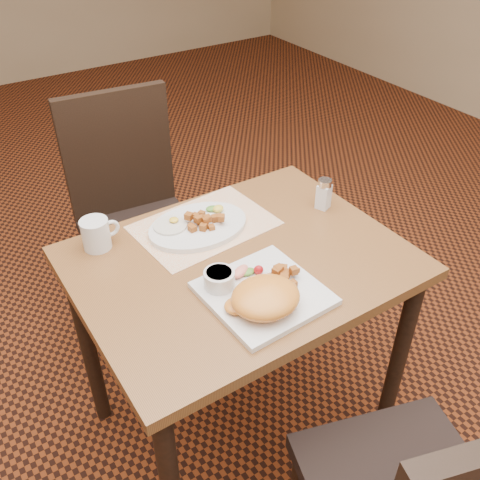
% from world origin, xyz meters
% --- Properties ---
extents(ground, '(8.00, 8.00, 0.00)m').
position_xyz_m(ground, '(0.00, 0.00, 0.00)').
color(ground, black).
rests_on(ground, ground).
extents(table, '(0.90, 0.70, 0.75)m').
position_xyz_m(table, '(0.00, 0.00, 0.64)').
color(table, brown).
rests_on(table, ground).
extents(chair_far, '(0.46, 0.47, 0.97)m').
position_xyz_m(chair_far, '(-0.03, 0.73, 0.54)').
color(chair_far, black).
rests_on(chair_far, ground).
extents(placemat, '(0.42, 0.31, 0.00)m').
position_xyz_m(placemat, '(-0.01, 0.19, 0.75)').
color(placemat, white).
rests_on(placemat, table).
extents(plate_square, '(0.29, 0.29, 0.02)m').
position_xyz_m(plate_square, '(-0.04, -0.16, 0.76)').
color(plate_square, silver).
rests_on(plate_square, table).
extents(plate_oval, '(0.31, 0.23, 0.02)m').
position_xyz_m(plate_oval, '(-0.03, 0.19, 0.76)').
color(plate_oval, silver).
rests_on(plate_oval, placemat).
extents(hollandaise_mound, '(0.18, 0.16, 0.06)m').
position_xyz_m(hollandaise_mound, '(-0.07, -0.21, 0.80)').
color(hollandaise_mound, orange).
rests_on(hollandaise_mound, plate_square).
extents(ramekin, '(0.08, 0.08, 0.04)m').
position_xyz_m(ramekin, '(-0.12, -0.08, 0.79)').
color(ramekin, silver).
rests_on(ramekin, plate_square).
extents(garnish_sq, '(0.09, 0.07, 0.03)m').
position_xyz_m(garnish_sq, '(-0.04, -0.08, 0.78)').
color(garnish_sq, '#387223').
rests_on(garnish_sq, plate_square).
extents(fried_egg, '(0.10, 0.10, 0.02)m').
position_xyz_m(fried_egg, '(-0.10, 0.22, 0.77)').
color(fried_egg, white).
rests_on(fried_egg, plate_oval).
extents(garnish_ov, '(0.06, 0.05, 0.02)m').
position_xyz_m(garnish_ov, '(0.05, 0.22, 0.78)').
color(garnish_ov, '#387223').
rests_on(garnish_ov, plate_oval).
extents(salt_shaker, '(0.05, 0.05, 0.10)m').
position_xyz_m(salt_shaker, '(0.36, 0.08, 0.80)').
color(salt_shaker, white).
rests_on(salt_shaker, table).
extents(coffee_mug, '(0.11, 0.08, 0.09)m').
position_xyz_m(coffee_mug, '(-0.31, 0.26, 0.80)').
color(coffee_mug, silver).
rests_on(coffee_mug, table).
extents(home_fries_sq, '(0.09, 0.09, 0.04)m').
position_xyz_m(home_fries_sq, '(0.03, -0.15, 0.78)').
color(home_fries_sq, '#AF5C1C').
rests_on(home_fries_sq, plate_square).
extents(home_fries_ov, '(0.11, 0.10, 0.03)m').
position_xyz_m(home_fries_ov, '(-0.02, 0.17, 0.78)').
color(home_fries_ov, '#AF5C1C').
rests_on(home_fries_ov, plate_oval).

